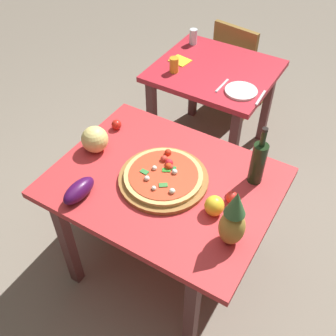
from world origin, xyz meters
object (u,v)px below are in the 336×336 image
(bell_pepper, at_px, (214,206))
(dining_chair, at_px, (238,63))
(melon, at_px, (95,139))
(pizza, at_px, (163,175))
(eggplant, at_px, (79,190))
(tomato_near_board, at_px, (232,197))
(drinking_glass_juice, at_px, (174,65))
(napkin_folded, at_px, (180,61))
(fork_utensil, at_px, (222,85))
(display_table, at_px, (164,192))
(knife_utensil, at_px, (261,98))
(dinner_plate, at_px, (241,91))
(tomato_by_bottle, at_px, (116,125))
(wine_bottle, at_px, (258,162))
(background_table, at_px, (214,84))
(pizza_board, at_px, (163,179))
(drinking_glass_water, at_px, (193,37))
(pineapple_left, at_px, (233,221))

(bell_pepper, bearing_deg, dining_chair, 109.29)
(melon, bearing_deg, pizza, -1.07)
(dining_chair, xyz_separation_m, eggplant, (0.01, -2.07, 0.32))
(tomato_near_board, distance_m, drinking_glass_juice, 1.25)
(napkin_folded, bearing_deg, fork_utensil, -18.95)
(display_table, height_order, melon, melon)
(knife_utensil, bearing_deg, melon, -125.60)
(display_table, xyz_separation_m, dinner_plate, (0.02, 0.96, 0.10))
(pizza, bearing_deg, dinner_plate, 88.77)
(tomato_by_bottle, bearing_deg, wine_bottle, 1.76)
(dinner_plate, bearing_deg, tomato_by_bottle, -122.99)
(eggplant, bearing_deg, wine_bottle, 38.33)
(drinking_glass_juice, bearing_deg, melon, -87.34)
(bell_pepper, distance_m, tomato_near_board, 0.12)
(fork_utensil, bearing_deg, background_table, 129.77)
(wine_bottle, bearing_deg, fork_utensil, 126.35)
(pizza_board, xyz_separation_m, melon, (-0.45, 0.01, 0.06))
(dinner_plate, relative_size, knife_utensil, 1.22)
(drinking_glass_water, height_order, fork_utensil, drinking_glass_water)
(background_table, distance_m, napkin_folded, 0.30)
(tomato_by_bottle, distance_m, fork_utensil, 0.82)
(display_table, xyz_separation_m, pizza, (-0.00, -0.00, 0.13))
(melon, distance_m, fork_utensil, 1.02)
(drinking_glass_juice, relative_size, fork_utensil, 0.60)
(tomato_by_bottle, height_order, drinking_glass_water, drinking_glass_water)
(bell_pepper, bearing_deg, eggplant, -157.63)
(knife_utensil, bearing_deg, pineapple_left, -78.24)
(tomato_near_board, bearing_deg, tomato_by_bottle, 168.46)
(background_table, relative_size, melon, 5.66)
(drinking_glass_water, bearing_deg, fork_utensil, -42.97)
(tomato_near_board, xyz_separation_m, knife_utensil, (-0.21, 0.91, -0.03))
(background_table, distance_m, eggplant, 1.47)
(display_table, relative_size, tomato_by_bottle, 19.22)
(wine_bottle, xyz_separation_m, bell_pepper, (-0.09, -0.30, -0.08))
(melon, bearing_deg, fork_utensil, 70.83)
(pineapple_left, height_order, melon, pineapple_left)
(pineapple_left, relative_size, tomato_near_board, 5.26)
(pizza, distance_m, tomato_near_board, 0.37)
(dining_chair, distance_m, eggplant, 2.10)
(tomato_near_board, distance_m, knife_utensil, 0.94)
(melon, bearing_deg, pizza_board, -1.55)
(background_table, distance_m, wine_bottle, 1.15)
(drinking_glass_water, bearing_deg, dining_chair, 54.20)
(pineapple_left, height_order, drinking_glass_juice, pineapple_left)
(pineapple_left, xyz_separation_m, knife_utensil, (-0.30, 1.13, -0.14))
(display_table, height_order, dining_chair, dining_chair)
(drinking_glass_water, bearing_deg, bell_pepper, -58.15)
(background_table, height_order, bell_pepper, bell_pepper)
(pizza_board, bearing_deg, bell_pepper, -9.58)
(drinking_glass_water, relative_size, knife_utensil, 0.66)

